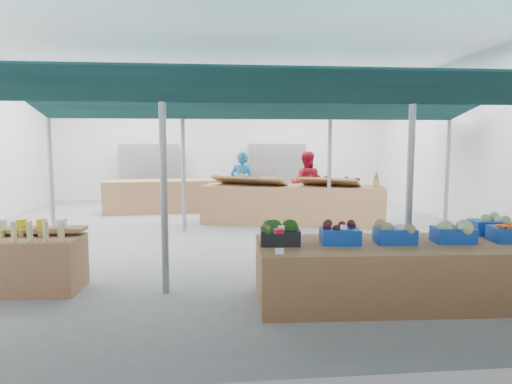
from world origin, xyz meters
TOP-DOWN VIEW (x-y plane):
  - floor at (0.00, 0.00)m, footprint 13.00×13.00m
  - hall at (0.00, 1.44)m, footprint 13.00×13.00m
  - pole_grid at (0.75, -1.75)m, footprint 10.00×4.60m
  - awnings at (0.75, -1.75)m, footprint 9.50×7.08m
  - back_shelving_left at (-2.50, 6.00)m, footprint 2.00×0.50m
  - back_shelving_right at (2.00, 6.00)m, footprint 2.00×0.50m
  - bottle_shelf at (-3.07, -3.69)m, footprint 1.76×1.16m
  - veg_counter at (2.25, -4.65)m, footprint 4.08×1.52m
  - fruit_counter at (1.70, 1.17)m, footprint 4.73×2.24m
  - far_counter at (-0.85, 3.61)m, footprint 5.42×1.59m
  - crate_stack at (3.82, -2.93)m, footprint 0.63×0.53m
  - vendor_left at (0.50, 2.27)m, footprint 0.76×0.60m
  - vendor_right at (2.30, 2.27)m, footprint 1.04×0.90m
  - crate_broccoli at (0.52, -4.57)m, footprint 0.53×0.42m
  - crate_beets at (1.31, -4.61)m, footprint 0.53×0.42m
  - crate_celeriac at (2.03, -4.64)m, footprint 0.53×0.42m
  - crate_cabbage at (2.81, -4.68)m, footprint 0.53×0.42m
  - crate_carrots at (3.59, -4.71)m, footprint 0.53×0.42m
  - sparrow at (0.34, -4.71)m, footprint 0.12×0.09m
  - pole_ribbon at (0.40, -5.29)m, footprint 0.12×0.12m
  - apple_heap_yellow at (0.62, 1.34)m, footprint 2.00×1.55m
  - apple_heap_red at (2.58, 0.82)m, footprint 1.65×1.35m
  - pineapple at (3.69, 0.53)m, footprint 0.14×0.14m
  - crate_extra at (3.62, -4.21)m, footprint 0.53×0.43m

SIDE VIEW (x-z plane):
  - floor at x=0.00m, z-range 0.00..0.00m
  - crate_stack at x=3.82m, z-range 0.00..0.64m
  - veg_counter at x=2.25m, z-range 0.00..0.78m
  - bottle_shelf at x=-3.07m, z-range -0.10..0.94m
  - far_counter at x=-0.85m, z-range 0.00..0.96m
  - fruit_counter at x=1.70m, z-range 0.00..0.99m
  - crate_carrots at x=3.59m, z-range 0.75..1.04m
  - crate_beets at x=1.31m, z-range 0.77..1.06m
  - vendor_left at x=0.50m, z-range 0.00..1.84m
  - vendor_right at x=2.30m, z-range 0.00..1.84m
  - crate_celeriac at x=2.03m, z-range 0.77..1.08m
  - crate_extra at x=3.62m, z-range 0.77..1.09m
  - crate_broccoli at x=0.52m, z-range 0.77..1.12m
  - crate_cabbage at x=2.81m, z-range 0.77..1.12m
  - back_shelving_left at x=-2.50m, z-range 0.00..2.00m
  - back_shelving_right at x=2.00m, z-range 0.00..2.00m
  - sparrow at x=0.34m, z-range 0.97..1.09m
  - pole_ribbon at x=0.40m, z-range 0.94..1.22m
  - apple_heap_yellow at x=0.62m, z-range 1.02..1.29m
  - apple_heap_red at x=2.58m, z-range 1.02..1.29m
  - pineapple at x=3.69m, z-range 0.97..1.36m
  - pole_grid at x=0.75m, z-range 0.31..3.31m
  - hall at x=0.00m, z-range -3.85..9.15m
  - awnings at x=0.75m, z-range 2.63..2.93m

